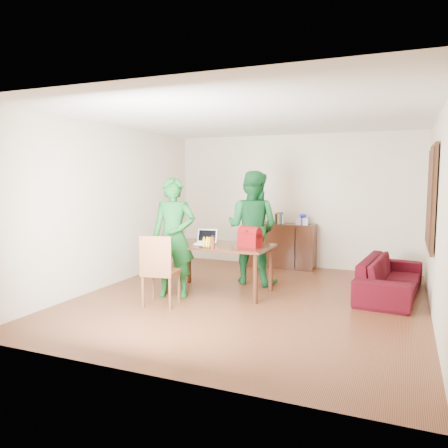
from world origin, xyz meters
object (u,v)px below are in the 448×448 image
at_px(table, 219,251).
at_px(sofa, 390,277).
at_px(laptop, 205,241).
at_px(bottle, 213,242).
at_px(person_far, 252,227).
at_px(chair, 161,285).
at_px(red_bag, 250,239).
at_px(person_near, 174,237).

xyz_separation_m(table, sofa, (2.54, 0.82, -0.38)).
distance_m(table, laptop, 0.27).
bearing_deg(laptop, sofa, 7.90).
bearing_deg(sofa, bottle, 121.20).
height_order(table, person_far, person_far).
relative_size(chair, red_bag, 3.04).
relative_size(chair, sofa, 0.52).
bearing_deg(table, sofa, 18.48).
xyz_separation_m(person_near, red_bag, (1.09, 0.42, -0.02)).
height_order(person_far, sofa, person_far).
bearing_deg(person_near, bottle, -5.76).
xyz_separation_m(table, laptop, (-0.23, -0.03, 0.14)).
xyz_separation_m(person_far, red_bag, (0.25, -0.85, -0.08)).
relative_size(chair, person_far, 0.53).
xyz_separation_m(red_bag, sofa, (2.01, 0.88, -0.61)).
xyz_separation_m(bottle, sofa, (2.49, 1.19, -0.58)).
xyz_separation_m(person_near, bottle, (0.60, 0.11, -0.05)).
xyz_separation_m(person_near, person_far, (0.84, 1.27, 0.05)).
xyz_separation_m(person_far, bottle, (-0.24, -1.15, -0.10)).
bearing_deg(bottle, laptop, 130.42).
height_order(chair, person_near, person_near).
bearing_deg(person_far, bottle, 84.64).
bearing_deg(person_near, chair, -98.85).
height_order(table, person_near, person_near).
relative_size(person_far, sofa, 0.98).
relative_size(table, chair, 1.61).
bearing_deg(bottle, red_bag, 32.25).
bearing_deg(red_bag, person_far, 121.33).
bearing_deg(table, red_bag, -5.48).
xyz_separation_m(laptop, red_bag, (0.77, -0.02, 0.08)).
distance_m(laptop, sofa, 2.95).
relative_size(table, person_far, 0.85).
xyz_separation_m(table, person_far, (0.29, 0.79, 0.30)).
bearing_deg(laptop, bottle, -58.87).
bearing_deg(person_far, red_bag, 112.76).
distance_m(person_near, sofa, 3.42).
bearing_deg(person_near, table, 24.32).
bearing_deg(table, person_far, 70.68).
bearing_deg(bottle, person_far, 78.38).
bearing_deg(person_far, chair, 72.76).
bearing_deg(person_far, table, 76.40).
bearing_deg(laptop, person_far, 48.58).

